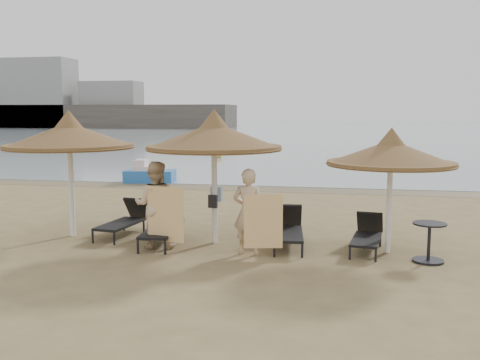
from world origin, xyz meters
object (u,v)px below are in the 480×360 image
at_px(palapa_left, 69,136).
at_px(palapa_center, 214,137).
at_px(palapa_right, 391,153).
at_px(lounger_near_left, 163,225).
at_px(pedal_boat, 149,174).
at_px(side_table, 429,244).
at_px(lounger_far_left, 126,219).
at_px(person_left, 155,198).
at_px(lounger_near_right, 288,228).
at_px(person_right, 248,205).
at_px(lounger_far_right, 367,234).

distance_m(palapa_left, palapa_center, 3.53).
bearing_deg(palapa_right, palapa_center, 177.94).
bearing_deg(lounger_near_left, pedal_boat, 106.68).
bearing_deg(side_table, palapa_center, 171.23).
relative_size(lounger_far_left, lounger_near_left, 0.96).
xyz_separation_m(side_table, person_left, (-5.74, 0.08, 0.74)).
relative_size(palapa_left, pedal_boat, 1.40).
height_order(palapa_right, lounger_near_right, palapa_right).
bearing_deg(person_right, lounger_near_left, -13.03).
distance_m(lounger_near_left, pedal_boat, 10.67).
xyz_separation_m(palapa_left, lounger_near_left, (2.35, -0.20, -2.02)).
bearing_deg(person_right, palapa_right, -162.35).
distance_m(palapa_center, side_table, 5.05).
xyz_separation_m(side_table, pedal_boat, (-9.72, 10.45, -0.02)).
bearing_deg(person_right, palapa_center, -36.95).
bearing_deg(palapa_center, palapa_left, 179.21).
distance_m(palapa_left, side_table, 8.37).
bearing_deg(palapa_center, person_left, -152.35).
bearing_deg(pedal_boat, palapa_center, -69.08).
height_order(palapa_right, lounger_far_left, palapa_right).
height_order(lounger_far_left, lounger_far_right, lounger_far_left).
xyz_separation_m(lounger_near_right, person_left, (-2.85, -0.74, 0.73)).
xyz_separation_m(palapa_left, person_left, (2.34, -0.67, -1.30)).
height_order(palapa_right, person_left, palapa_right).
xyz_separation_m(lounger_near_left, side_table, (5.74, -0.55, -0.02)).
height_order(lounger_near_left, person_right, person_right).
distance_m(lounger_near_right, pedal_boat, 11.81).
distance_m(person_left, pedal_boat, 11.13).
distance_m(lounger_near_right, side_table, 3.01).
bearing_deg(person_right, lounger_far_right, -156.75).
relative_size(palapa_center, person_right, 1.45).
height_order(lounger_far_right, pedal_boat, pedal_boat).
xyz_separation_m(lounger_far_left, person_left, (1.14, -1.04, 0.74)).
bearing_deg(palapa_center, lounger_near_left, -172.72).
height_order(palapa_center, side_table, palapa_center).
relative_size(palapa_center, lounger_near_right, 1.57).
bearing_deg(lounger_near_right, palapa_center, 178.04).
relative_size(palapa_right, person_left, 1.21).
distance_m(palapa_right, side_table, 1.98).
height_order(palapa_center, pedal_boat, palapa_center).
height_order(lounger_far_right, person_right, person_right).
bearing_deg(palapa_left, palapa_right, -1.45).
xyz_separation_m(palapa_center, lounger_near_left, (-1.18, -0.15, -2.03)).
height_order(lounger_near_left, lounger_near_right, lounger_near_left).
relative_size(palapa_right, lounger_far_right, 1.53).
bearing_deg(palapa_right, person_left, -174.46).
xyz_separation_m(palapa_left, lounger_near_right, (5.19, 0.07, -2.03)).
bearing_deg(lounger_far_left, palapa_right, 2.00).
xyz_separation_m(palapa_center, pedal_boat, (-5.16, 9.75, -2.07)).
relative_size(lounger_near_left, person_right, 0.94).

